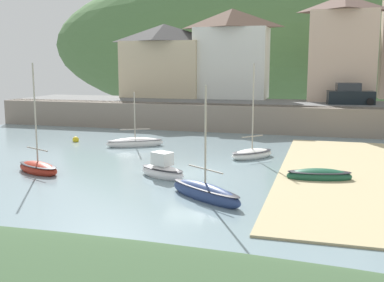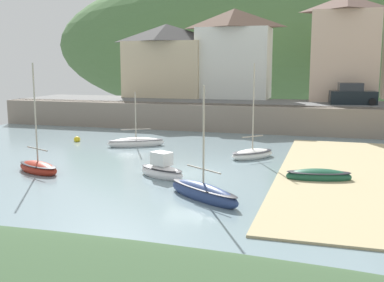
{
  "view_description": "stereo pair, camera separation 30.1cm",
  "coord_description": "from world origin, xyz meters",
  "views": [
    {
      "loc": [
        7.43,
        -25.0,
        6.15
      ],
      "look_at": [
        -0.48,
        2.73,
        1.37
      ],
      "focal_mm": 44.32,
      "sensor_mm": 36.0,
      "label": 1
    },
    {
      "loc": [
        7.72,
        -24.92,
        6.15
      ],
      "look_at": [
        -0.48,
        2.73,
        1.37
      ],
      "focal_mm": 44.32,
      "sensor_mm": 36.0,
      "label": 2
    }
  ],
  "objects": [
    {
      "name": "parked_car_near_slipway",
      "position": [
        9.45,
        20.7,
        3.2
      ],
      "size": [
        4.27,
        2.17,
        1.95
      ],
      "rotation": [
        0.0,
        0.0,
        0.12
      ],
      "color": "black",
      "rests_on": "ground"
    },
    {
      "name": "ground",
      "position": [
        1.4,
        -9.56,
        0.16
      ],
      "size": [
        48.0,
        41.0,
        0.61
      ],
      "color": "gray"
    },
    {
      "name": "sailboat_tall_mast",
      "position": [
        2.87,
        5.32,
        0.28
      ],
      "size": [
        3.12,
        3.34,
        6.29
      ],
      "rotation": [
        0.0,
        0.0,
        0.87
      ],
      "color": "white",
      "rests_on": "ground"
    },
    {
      "name": "sailboat_nearest_shore",
      "position": [
        -0.99,
        -1.34,
        0.38
      ],
      "size": [
        3.16,
        2.26,
        1.59
      ],
      "rotation": [
        0.0,
        0.0,
        -0.44
      ],
      "color": "white",
      "rests_on": "ground"
    },
    {
      "name": "sailboat_far_left",
      "position": [
        7.21,
        0.25,
        0.26
      ],
      "size": [
        3.56,
        1.77,
        0.84
      ],
      "rotation": [
        0.0,
        0.0,
        0.18
      ],
      "color": "#1B5339",
      "rests_on": "ground"
    },
    {
      "name": "waterfront_building_left",
      "position": [
        -10.08,
        25.2,
        6.43
      ],
      "size": [
        8.97,
        5.68,
        7.94
      ],
      "color": "beige",
      "rests_on": "ground"
    },
    {
      "name": "sailboat_blue_trim",
      "position": [
        -8.12,
        -2.24,
        0.29
      ],
      "size": [
        3.5,
        2.48,
        6.33
      ],
      "rotation": [
        0.0,
        0.0,
        -0.43
      ],
      "color": "maroon",
      "rests_on": "ground"
    },
    {
      "name": "mooring_buoy",
      "position": [
        -11.5,
        7.89,
        0.15
      ],
      "size": [
        0.5,
        0.5,
        0.5
      ],
      "color": "yellow",
      "rests_on": "ground"
    },
    {
      "name": "quay_seawall",
      "position": [
        0.0,
        17.5,
        1.36
      ],
      "size": [
        48.0,
        9.4,
        2.4
      ],
      "color": "gray",
      "rests_on": "ground"
    },
    {
      "name": "fishing_boat_green",
      "position": [
        -6.15,
        7.18,
        0.28
      ],
      "size": [
        4.19,
        2.94,
        4.21
      ],
      "rotation": [
        0.0,
        0.0,
        0.51
      ],
      "color": "white",
      "rests_on": "ground"
    },
    {
      "name": "rowboat_small_beached",
      "position": [
        2.29,
        -4.79,
        0.32
      ],
      "size": [
        4.21,
        3.26,
        5.39
      ],
      "rotation": [
        0.0,
        0.0,
        -0.6
      ],
      "color": "navy",
      "rests_on": "ground"
    },
    {
      "name": "waterfront_building_centre",
      "position": [
        -2.51,
        25.2,
        7.16
      ],
      "size": [
        7.86,
        4.62,
        9.34
      ],
      "color": "silver",
      "rests_on": "ground"
    },
    {
      "name": "waterfront_building_right",
      "position": [
        8.66,
        25.2,
        7.63
      ],
      "size": [
        6.6,
        6.03,
        10.33
      ],
      "color": "beige",
      "rests_on": "ground"
    },
    {
      "name": "hillside_backdrop",
      "position": [
        0.24,
        55.2,
        9.15
      ],
      "size": [
        80.0,
        44.0,
        26.15
      ],
      "color": "#4E7743",
      "rests_on": "ground"
    }
  ]
}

